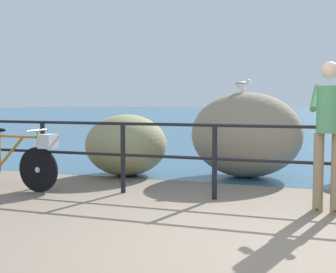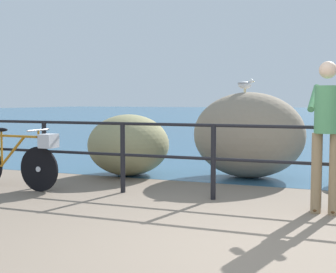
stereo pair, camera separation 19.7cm
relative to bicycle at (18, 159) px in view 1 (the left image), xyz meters
name	(u,v)px [view 1 (the left image)]	position (x,y,z in m)	size (l,w,h in m)	color
ground_plane	(315,129)	(3.58, 18.28, -0.51)	(120.00, 120.00, 0.10)	#756656
sea_surface	(325,113)	(3.58, 46.56, -0.46)	(120.00, 90.00, 0.01)	#2D5675
promenade_railing	(266,154)	(3.58, 0.36, 0.17)	(9.53, 0.07, 1.02)	black
bicycle	(18,159)	(0.00, 0.00, 0.00)	(1.70, 0.48, 0.92)	black
person_at_railing	(328,129)	(4.34, 0.08, 0.53)	(0.48, 0.65, 1.78)	#8C7251
breakwater_boulder_main	(246,135)	(2.97, 2.35, 0.27)	(1.93, 1.46, 1.48)	gray
breakwater_boulder_left	(126,145)	(0.92, 1.83, 0.08)	(1.43, 1.51, 1.09)	#8E895F
seagull	(243,84)	(2.88, 2.42, 1.15)	(0.30, 0.27, 0.23)	gold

